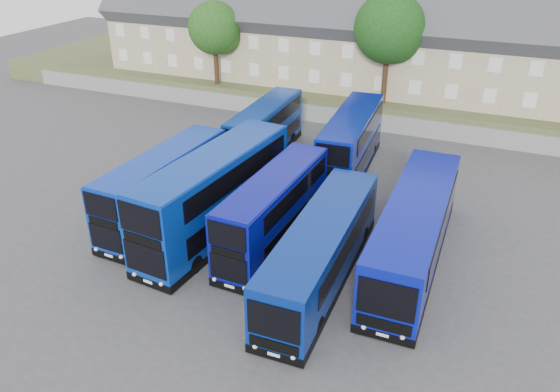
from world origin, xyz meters
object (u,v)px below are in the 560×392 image
Objects in this scene: dd_front_mid at (215,196)px; tree_west at (216,30)px; tree_mid at (391,31)px; dd_front_left at (165,188)px; coach_east_a at (321,252)px.

tree_west is (-11.46, 21.32, 4.66)m from dd_front_mid.
tree_west is at bearing -178.21° from tree_mid.
dd_front_left is at bearing -69.52° from tree_west.
dd_front_mid reaches higher than dd_front_left.
dd_front_mid is 1.35× the size of tree_mid.
tree_west is 0.83× the size of tree_mid.
tree_west is at bearing 123.52° from dd_front_mid.
coach_east_a is 30.26m from tree_west.
dd_front_left is at bearing -110.72° from tree_mid.
tree_west reaches higher than dd_front_mid.
tree_west reaches higher than dd_front_left.
coach_east_a is at bearing -83.95° from tree_mid.
tree_west reaches higher than coach_east_a.
tree_west is (-7.86, 21.03, 5.00)m from dd_front_left.
tree_mid is (8.14, 21.53, 6.02)m from dd_front_left.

